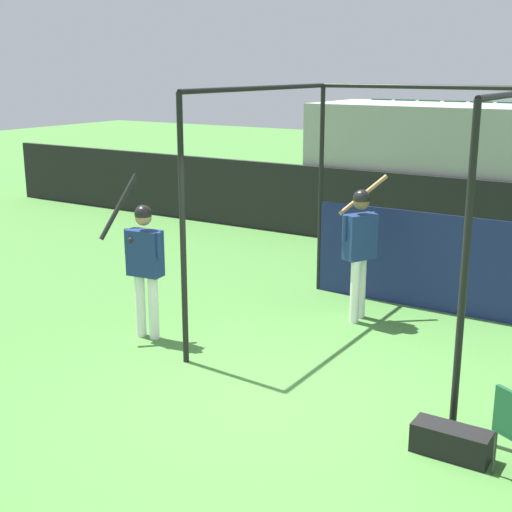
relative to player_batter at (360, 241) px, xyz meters
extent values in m
plane|color=#477F38|center=(0.31, -2.91, -1.13)|extent=(60.00, 60.00, 0.00)
cube|color=black|center=(0.31, 4.17, -0.39)|extent=(24.00, 0.12, 1.47)
cube|color=#9E9E99|center=(0.31, 5.43, 0.23)|extent=(7.05, 2.40, 2.72)
cube|color=#195B33|center=(-2.44, 4.63, 0.39)|extent=(0.45, 0.40, 0.10)
cube|color=#195B33|center=(-2.44, 4.81, 0.62)|extent=(0.45, 0.06, 0.40)
cube|color=#195B33|center=(-1.89, 4.63, 0.39)|extent=(0.45, 0.40, 0.10)
cube|color=#195B33|center=(-1.89, 4.81, 0.62)|extent=(0.45, 0.06, 0.40)
cube|color=#195B33|center=(-1.34, 4.63, 0.39)|extent=(0.45, 0.40, 0.10)
cube|color=#195B33|center=(-1.34, 4.81, 0.62)|extent=(0.45, 0.06, 0.40)
cube|color=#195B33|center=(-0.79, 4.63, 0.39)|extent=(0.45, 0.40, 0.10)
cube|color=#195B33|center=(-0.79, 4.81, 0.62)|extent=(0.45, 0.06, 0.40)
cube|color=#195B33|center=(-0.24, 4.63, 0.39)|extent=(0.45, 0.40, 0.10)
cube|color=#195B33|center=(-0.24, 4.81, 0.62)|extent=(0.45, 0.06, 0.40)
cube|color=#195B33|center=(0.31, 4.63, 0.39)|extent=(0.45, 0.40, 0.10)
cube|color=#195B33|center=(0.31, 4.81, 0.62)|extent=(0.45, 0.06, 0.40)
cube|color=#195B33|center=(0.86, 4.63, 0.39)|extent=(0.45, 0.40, 0.10)
cube|color=#195B33|center=(-2.44, 5.43, 0.79)|extent=(0.45, 0.40, 0.10)
cube|color=#195B33|center=(-2.44, 5.61, 1.02)|extent=(0.45, 0.06, 0.40)
cube|color=#195B33|center=(-1.89, 5.43, 0.79)|extent=(0.45, 0.40, 0.10)
cube|color=#195B33|center=(-1.89, 5.61, 1.02)|extent=(0.45, 0.06, 0.40)
cube|color=#195B33|center=(-1.34, 5.43, 0.79)|extent=(0.45, 0.40, 0.10)
cube|color=#195B33|center=(-1.34, 5.61, 1.02)|extent=(0.45, 0.06, 0.40)
cube|color=#195B33|center=(-0.79, 5.43, 0.79)|extent=(0.45, 0.40, 0.10)
cube|color=#195B33|center=(-0.79, 5.61, 1.02)|extent=(0.45, 0.06, 0.40)
cube|color=#195B33|center=(-0.24, 5.43, 0.79)|extent=(0.45, 0.40, 0.10)
cube|color=#195B33|center=(-0.24, 5.61, 1.02)|extent=(0.45, 0.06, 0.40)
cube|color=#195B33|center=(0.31, 5.43, 0.79)|extent=(0.45, 0.40, 0.10)
cube|color=#195B33|center=(0.31, 5.61, 1.02)|extent=(0.45, 0.06, 0.40)
cube|color=#195B33|center=(-2.44, 6.23, 1.19)|extent=(0.45, 0.40, 0.10)
cube|color=#195B33|center=(-2.44, 6.41, 1.42)|extent=(0.45, 0.06, 0.40)
cube|color=#195B33|center=(-1.89, 6.23, 1.19)|extent=(0.45, 0.40, 0.10)
cube|color=#195B33|center=(-1.89, 6.41, 1.42)|extent=(0.45, 0.06, 0.40)
cube|color=#195B33|center=(-1.34, 6.23, 1.19)|extent=(0.45, 0.40, 0.10)
cube|color=#195B33|center=(-1.34, 6.41, 1.42)|extent=(0.45, 0.06, 0.40)
cube|color=#195B33|center=(-0.79, 6.23, 1.19)|extent=(0.45, 0.40, 0.10)
cube|color=#195B33|center=(-0.79, 6.41, 1.42)|extent=(0.45, 0.06, 0.40)
cube|color=#195B33|center=(-0.24, 6.23, 1.19)|extent=(0.45, 0.40, 0.10)
cube|color=#195B33|center=(-0.24, 6.41, 1.42)|extent=(0.45, 0.06, 0.40)
cube|color=#195B33|center=(0.31, 6.23, 1.19)|extent=(0.45, 0.40, 0.10)
cube|color=#195B33|center=(0.31, 6.41, 1.42)|extent=(0.45, 0.06, 0.40)
cylinder|color=black|center=(-1.12, -2.47, 0.46)|extent=(0.07, 0.07, 3.17)
cylinder|color=black|center=(2.13, -2.47, 0.46)|extent=(0.07, 0.07, 3.17)
cylinder|color=black|center=(-1.12, 0.97, 0.46)|extent=(0.07, 0.07, 3.17)
cylinder|color=black|center=(-1.12, -0.75, 2.04)|extent=(0.06, 3.44, 0.06)
cylinder|color=black|center=(0.51, 0.97, 2.04)|extent=(3.25, 0.06, 0.06)
cube|color=navy|center=(0.51, 0.95, -0.41)|extent=(3.18, 0.03, 1.43)
cylinder|color=white|center=(0.01, -0.13, -0.68)|extent=(0.18, 0.18, 0.88)
cylinder|color=white|center=(0.00, 0.11, -0.68)|extent=(0.18, 0.18, 0.88)
cube|color=navy|center=(0.00, -0.01, 0.07)|extent=(0.40, 0.49, 0.63)
sphere|color=brown|center=(0.00, -0.01, 0.55)|extent=(0.22, 0.22, 0.22)
sphere|color=black|center=(0.00, -0.01, 0.60)|extent=(0.23, 0.23, 0.23)
cylinder|color=navy|center=(-0.14, -0.20, 0.21)|extent=(0.09, 0.09, 0.34)
cylinder|color=navy|center=(0.08, 0.21, 0.21)|extent=(0.09, 0.09, 0.34)
cylinder|color=#AD7F4C|center=(-0.13, 0.36, 0.58)|extent=(0.51, 0.62, 0.54)
sphere|color=#AD7F4C|center=(0.14, 0.14, 0.33)|extent=(0.08, 0.08, 0.08)
cylinder|color=white|center=(-1.93, -2.08, -0.70)|extent=(0.14, 0.14, 0.84)
cylinder|color=white|center=(-2.14, -2.11, -0.70)|extent=(0.14, 0.14, 0.84)
cube|color=navy|center=(-2.04, -2.09, 0.02)|extent=(0.48, 0.27, 0.60)
sphere|color=#A37556|center=(-2.04, -2.09, 0.48)|extent=(0.21, 0.21, 0.21)
sphere|color=black|center=(-2.04, -2.09, 0.53)|extent=(0.22, 0.22, 0.22)
cylinder|color=navy|center=(-1.79, -2.11, 0.15)|extent=(0.08, 0.08, 0.33)
cylinder|color=navy|center=(-2.27, -2.16, 0.15)|extent=(0.08, 0.08, 0.33)
cylinder|color=black|center=(-2.42, -2.13, 0.58)|extent=(0.24, 0.58, 0.81)
sphere|color=black|center=(-2.16, -2.21, 0.19)|extent=(0.08, 0.08, 0.08)
cylinder|color=#333333|center=(2.65, -2.99, -0.91)|extent=(0.02, 0.02, 0.44)
cube|color=black|center=(2.24, -2.88, -0.99)|extent=(0.70, 0.28, 0.28)
camera|label=1|loc=(3.86, -8.75, 2.31)|focal=50.00mm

